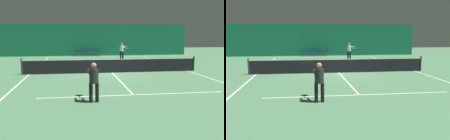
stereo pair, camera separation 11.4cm
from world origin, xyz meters
TOP-DOWN VIEW (x-y plane):
  - ground_plane at (0.00, 0.00)m, footprint 60.00×60.00m
  - backdrop_curtain at (0.00, 13.86)m, footprint 23.00×0.12m
  - court_line_baseline_far at (0.00, 11.90)m, footprint 11.00×0.10m
  - court_line_service_far at (0.00, 6.40)m, footprint 8.25×0.10m
  - court_line_service_near at (0.00, -6.40)m, footprint 8.25×0.10m
  - court_line_sideline_left at (-5.50, 0.00)m, footprint 0.10×23.80m
  - court_line_sideline_right at (5.50, 0.00)m, footprint 0.10×23.80m
  - court_line_centre at (0.00, 0.00)m, footprint 0.10×12.80m
  - tennis_net at (0.00, 0.00)m, footprint 12.00×0.10m
  - player_near at (-1.80, -7.28)m, footprint 0.45×1.32m
  - player_far at (2.36, 8.82)m, footprint 0.82×1.42m
  - courtside_chair_0 at (-2.31, 13.31)m, footprint 0.44×0.44m
  - courtside_chair_1 at (-1.76, 13.31)m, footprint 0.44×0.44m
  - courtside_chair_2 at (-1.21, 13.31)m, footprint 0.44×0.44m
  - courtside_chair_3 at (-0.66, 13.31)m, footprint 0.44×0.44m
  - courtside_chair_4 at (-0.11, 13.31)m, footprint 0.44×0.44m
  - courtside_chair_5 at (0.44, 13.31)m, footprint 0.44×0.44m
  - tennis_ball at (-2.48, -2.31)m, footprint 0.07×0.07m

SIDE VIEW (x-z plane):
  - ground_plane at x=0.00m, z-range 0.00..0.00m
  - court_line_baseline_far at x=0.00m, z-range 0.00..0.00m
  - court_line_service_far at x=0.00m, z-range 0.00..0.00m
  - court_line_service_near at x=0.00m, z-range 0.00..0.00m
  - court_line_sideline_left at x=-5.50m, z-range 0.00..0.00m
  - court_line_sideline_right at x=5.50m, z-range 0.00..0.00m
  - court_line_centre at x=0.00m, z-range 0.00..0.00m
  - tennis_ball at x=-2.48m, z-range 0.00..0.07m
  - courtside_chair_0 at x=-2.31m, z-range 0.07..0.91m
  - courtside_chair_1 at x=-1.76m, z-range 0.07..0.91m
  - courtside_chair_2 at x=-1.21m, z-range 0.07..0.91m
  - courtside_chair_3 at x=-0.66m, z-range 0.07..0.91m
  - courtside_chair_4 at x=-0.11m, z-range 0.07..0.91m
  - courtside_chair_5 at x=0.44m, z-range 0.07..0.91m
  - tennis_net at x=0.00m, z-range -0.02..1.05m
  - player_near at x=-1.80m, z-range 0.13..1.68m
  - player_far at x=2.36m, z-range 0.14..1.88m
  - backdrop_curtain at x=0.00m, z-range 0.00..3.84m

